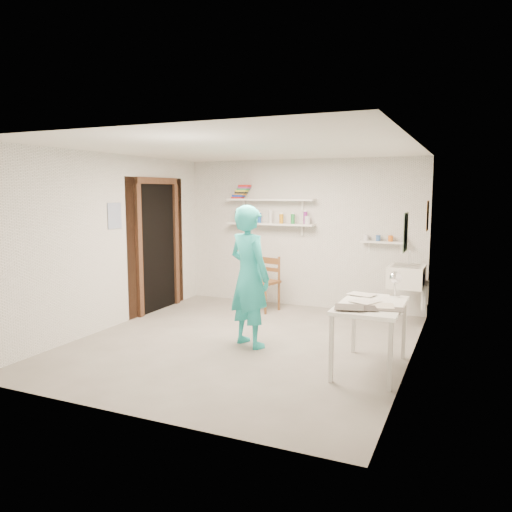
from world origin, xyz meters
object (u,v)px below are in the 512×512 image
at_px(man, 249,276).
at_px(desk_lamp, 395,277).
at_px(work_table, 370,337).
at_px(belfast_sink, 407,276).
at_px(wooden_chair, 263,282).
at_px(wall_clock, 249,251).

distance_m(man, desk_lamp, 1.71).
bearing_deg(man, work_table, -165.08).
xyz_separation_m(man, work_table, (1.52, -0.27, -0.50)).
distance_m(belfast_sink, wooden_chair, 2.20).
bearing_deg(man, wooden_chair, -47.57).
bearing_deg(work_table, wall_clock, 163.92).
height_order(belfast_sink, work_table, belfast_sink).
height_order(wooden_chair, desk_lamp, desk_lamp).
height_order(belfast_sink, wall_clock, wall_clock).
bearing_deg(work_table, desk_lamp, 67.58).
bearing_deg(man, belfast_sink, -107.92).
bearing_deg(work_table, man, 170.08).
xyz_separation_m(belfast_sink, wall_clock, (-1.73, -1.57, 0.45)).
relative_size(wooden_chair, desk_lamp, 6.82).
bearing_deg(wall_clock, man, -40.32).
xyz_separation_m(wall_clock, wooden_chair, (-0.46, 1.53, -0.69)).
xyz_separation_m(belfast_sink, wooden_chair, (-2.18, -0.03, -0.24)).
bearing_deg(wooden_chair, man, -57.30).
relative_size(belfast_sink, wooden_chair, 0.65).
xyz_separation_m(wall_clock, desk_lamp, (1.80, -0.03, -0.21)).
distance_m(belfast_sink, work_table, 2.07).
bearing_deg(man, wall_clock, -40.32).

